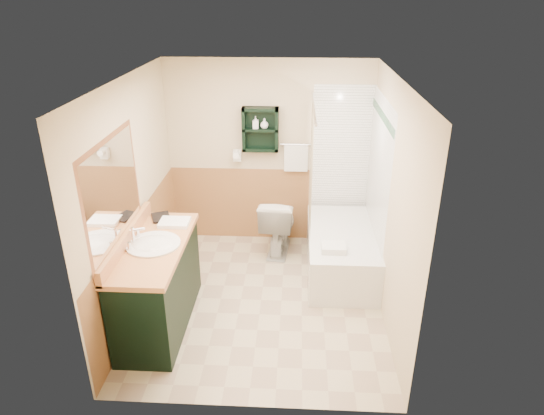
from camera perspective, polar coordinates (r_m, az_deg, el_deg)
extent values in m
plane|color=#C4B48F|center=(5.47, -1.28, -10.81)|extent=(3.00, 3.00, 0.00)
cube|color=beige|center=(6.29, -0.36, 6.36)|extent=(2.60, 0.04, 2.40)
cube|color=beige|center=(5.14, -16.25, 1.06)|extent=(0.04, 3.00, 2.40)
cube|color=beige|center=(4.95, 13.99, 0.42)|extent=(0.04, 3.00, 2.40)
cube|color=white|center=(4.52, -1.58, 15.06)|extent=(2.60, 3.00, 0.04)
cube|color=black|center=(6.09, -1.38, 9.16)|extent=(0.45, 0.15, 0.55)
cylinder|color=silver|center=(5.33, 4.94, 11.84)|extent=(0.03, 1.60, 0.03)
cube|color=black|center=(5.02, -13.27, -8.86)|extent=(0.59, 1.45, 0.91)
cube|color=silver|center=(5.88, 8.23, -5.23)|extent=(0.81, 1.50, 0.54)
imported|color=silver|center=(6.23, 0.72, -2.04)|extent=(0.50, 0.80, 0.75)
cube|color=silver|center=(5.13, -11.40, -1.73)|extent=(0.30, 0.24, 0.04)
imported|color=black|center=(5.24, -14.06, -0.17)|extent=(0.18, 0.09, 0.25)
cube|color=silver|center=(5.33, 7.24, -4.72)|extent=(0.26, 0.22, 0.07)
imported|color=silver|center=(6.07, -1.93, 9.61)|extent=(0.07, 0.15, 0.07)
imported|color=silver|center=(6.06, -0.89, 9.73)|extent=(0.13, 0.15, 0.10)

